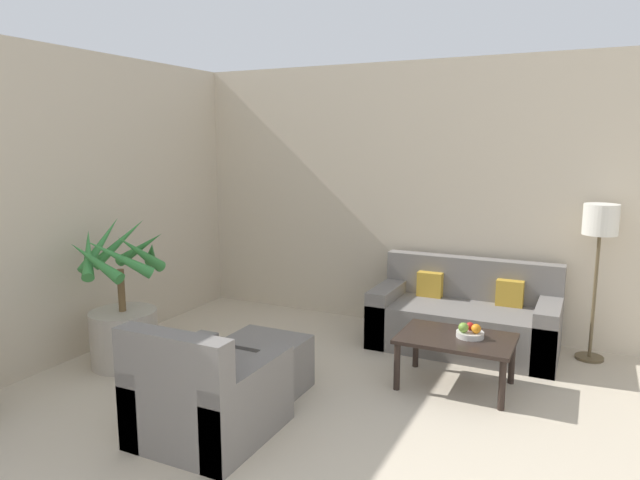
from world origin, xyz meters
The scene contains 11 objects.
wall_back centered at (0.00, 5.71, 1.35)m, with size 8.21×0.06×2.70m.
potted_palm centered at (-2.79, 3.55, 0.42)m, with size 0.81×0.82×1.28m.
sofa_loveseat centered at (-0.23, 5.24, 0.28)m, with size 1.66×0.79×0.81m.
floor_lamp centered at (0.84, 5.44, 1.15)m, with size 0.29×0.29×1.39m.
coffee_table centered at (-0.11, 4.35, 0.35)m, with size 0.88×0.60×0.41m.
fruit_bowl centered at (-0.02, 4.38, 0.43)m, with size 0.21×0.21×0.04m.
apple_red centered at (-0.03, 4.42, 0.49)m, with size 0.06×0.06×0.06m.
apple_green centered at (-0.06, 4.34, 0.49)m, with size 0.08×0.08×0.08m.
orange_fruit centered at (0.03, 4.36, 0.49)m, with size 0.07×0.07×0.07m.
armchair centered at (-1.40, 2.87, 0.27)m, with size 0.78×0.86×0.80m.
ottoman centered at (-1.42, 3.66, 0.21)m, with size 0.60×0.46×0.41m.
Camera 1 is at (0.78, 0.06, 1.91)m, focal length 32.00 mm.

